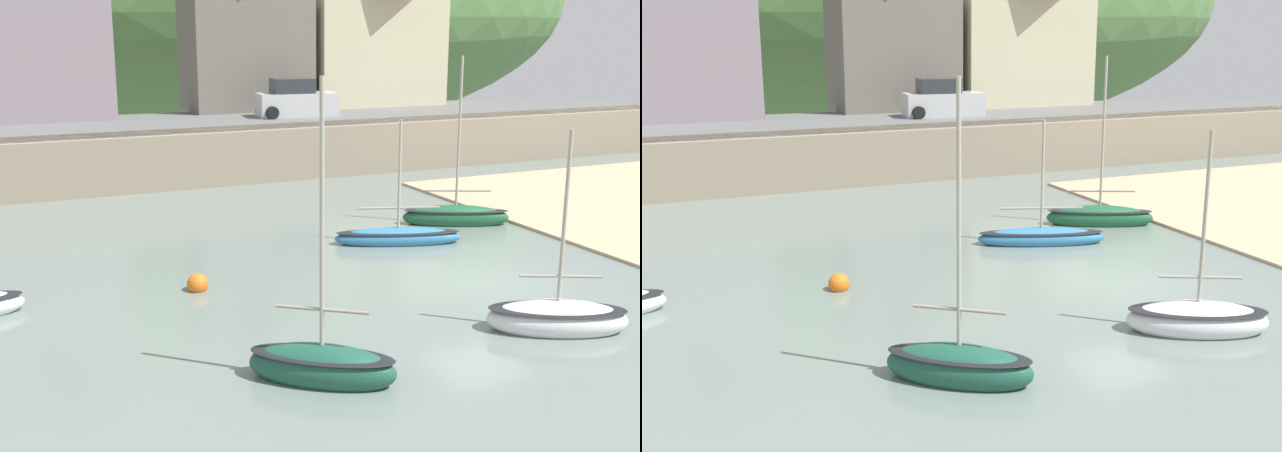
{
  "view_description": "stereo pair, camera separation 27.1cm",
  "coord_description": "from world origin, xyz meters",
  "views": [
    {
      "loc": [
        -12.37,
        -16.75,
        6.77
      ],
      "look_at": [
        -3.45,
        3.16,
        1.24
      ],
      "focal_mm": 43.55,
      "sensor_mm": 36.0,
      "label": 1
    },
    {
      "loc": [
        -12.12,
        -16.86,
        6.77
      ],
      "look_at": [
        -3.45,
        3.16,
        1.24
      ],
      "focal_mm": 43.55,
      "sensor_mm": 36.0,
      "label": 2
    }
  ],
  "objects": [
    {
      "name": "waterfront_building_right",
      "position": [
        9.71,
        25.2,
        6.74
      ],
      "size": [
        8.35,
        4.8,
        8.52
      ],
      "color": "beige",
      "rests_on": "ground"
    },
    {
      "name": "sailboat_blue_trim",
      "position": [
        3.08,
        5.87,
        0.32
      ],
      "size": [
        3.84,
        2.49,
        6.12
      ],
      "rotation": [
        0.0,
        0.0,
        -0.44
      ],
      "color": "#1E5A35",
      "rests_on": "ground"
    },
    {
      "name": "waterfront_building_centre",
      "position": [
        1.92,
        25.2,
        7.67
      ],
      "size": [
        7.03,
        4.35,
        10.32
      ],
      "color": "#686459",
      "rests_on": "ground"
    },
    {
      "name": "sailboat_nearest_shore",
      "position": [
        -0.09,
        4.45,
        0.24
      ],
      "size": [
        4.22,
        2.29,
        4.2
      ],
      "rotation": [
        0.0,
        0.0,
        -0.34
      ],
      "color": "teal",
      "rests_on": "ground"
    },
    {
      "name": "parked_car_near_slipway",
      "position": [
        3.03,
        20.7,
        3.2
      ],
      "size": [
        4.27,
        2.15,
        1.95
      ],
      "rotation": [
        0.0,
        0.0,
        -0.11
      ],
      "color": "#BABFC2",
      "rests_on": "ground"
    },
    {
      "name": "mooring_buoy",
      "position": [
        -7.3,
        2.57,
        0.17
      ],
      "size": [
        0.57,
        0.57,
        0.57
      ],
      "color": "orange",
      "rests_on": "ground"
    },
    {
      "name": "motorboat_with_cabin",
      "position": [
        -6.54,
        -3.82,
        0.34
      ],
      "size": [
        3.04,
        2.67,
        6.19
      ],
      "rotation": [
        0.0,
        0.0,
        -0.65
      ],
      "color": "#1D523F",
      "rests_on": "ground"
    },
    {
      "name": "quay_seawall",
      "position": [
        0.0,
        17.5,
        1.36
      ],
      "size": [
        48.0,
        9.4,
        2.4
      ],
      "color": "gray",
      "rests_on": "ground"
    },
    {
      "name": "waterfront_building_left",
      "position": [
        -8.9,
        25.2,
        7.98
      ],
      "size": [
        6.65,
        5.59,
        11.01
      ],
      "color": "gray",
      "rests_on": "ground"
    },
    {
      "name": "rowboat_small_beached",
      "position": [
        -0.48,
        -3.62,
        0.31
      ],
      "size": [
        3.47,
        2.6,
        4.88
      ],
      "rotation": [
        0.0,
        0.0,
        -0.47
      ],
      "color": "white",
      "rests_on": "ground"
    }
  ]
}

